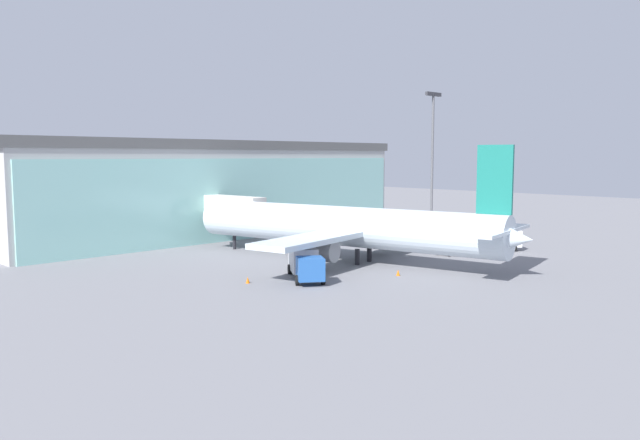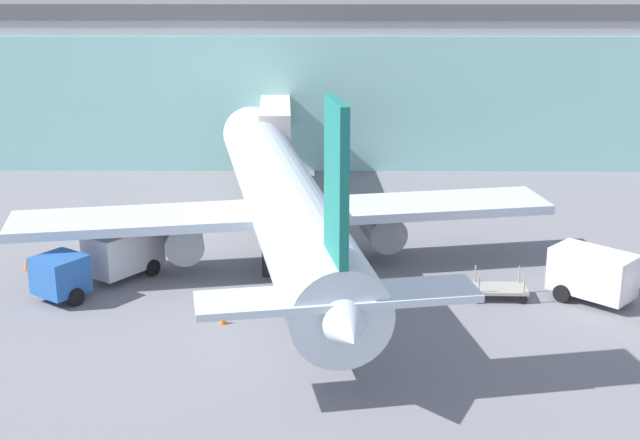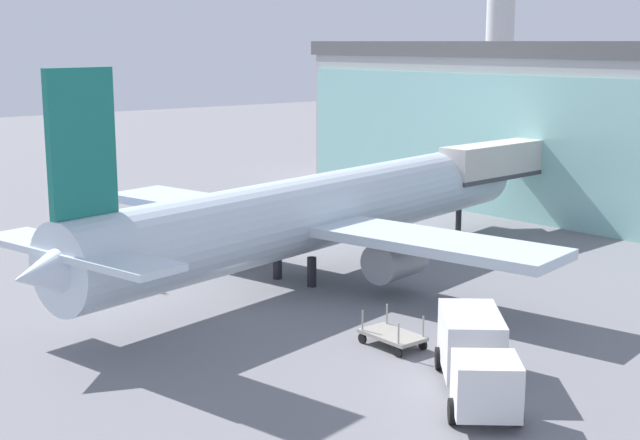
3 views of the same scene
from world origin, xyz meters
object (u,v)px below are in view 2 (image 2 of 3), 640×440
at_px(catering_truck, 104,258).
at_px(jet_bridge, 276,118).
at_px(airplane, 283,200).
at_px(safety_cone_wingtip, 27,265).
at_px(baggage_cart, 499,289).
at_px(safety_cone_nose, 223,318).
at_px(fuel_truck, 618,280).

bearing_deg(catering_truck, jet_bridge, -163.60).
xyz_separation_m(jet_bridge, airplane, (2.26, -18.57, -1.07)).
distance_m(catering_truck, safety_cone_wingtip, 5.43).
bearing_deg(safety_cone_wingtip, baggage_cart, -6.24).
relative_size(jet_bridge, safety_cone_nose, 23.47).
xyz_separation_m(catering_truck, safety_cone_wingtip, (-4.96, 1.85, -1.19)).
bearing_deg(safety_cone_wingtip, fuel_truck, -6.94).
xyz_separation_m(catering_truck, safety_cone_nose, (7.03, -4.83, -1.19)).
distance_m(catering_truck, safety_cone_nose, 8.61).
bearing_deg(jet_bridge, airplane, -178.38).
relative_size(airplane, safety_cone_nose, 70.06).
relative_size(airplane, fuel_truck, 5.51).
bearing_deg(airplane, jet_bridge, -5.98).
relative_size(jet_bridge, baggage_cart, 4.56).
distance_m(jet_bridge, safety_cone_wingtip, 24.26).
xyz_separation_m(airplane, fuel_truck, (17.07, -5.94, -2.14)).
bearing_deg(safety_cone_nose, catering_truck, 145.51).
height_order(airplane, fuel_truck, airplane).
bearing_deg(safety_cone_nose, jet_bridge, 90.33).
bearing_deg(fuel_truck, catering_truck, -144.03).
xyz_separation_m(fuel_truck, baggage_cart, (-5.63, 1.00, -0.97)).
bearing_deg(airplane, safety_cone_nose, 153.67).
height_order(airplane, catering_truck, airplane).
bearing_deg(baggage_cart, safety_cone_wingtip, 172.68).
distance_m(airplane, catering_truck, 10.20).
relative_size(safety_cone_nose, safety_cone_wingtip, 1.00).
bearing_deg(baggage_cart, safety_cone_nose, -165.04).
xyz_separation_m(jet_bridge, fuel_truck, (19.33, -24.51, -3.21)).
xyz_separation_m(jet_bridge, baggage_cart, (13.70, -23.51, -4.18)).
height_order(jet_bridge, safety_cone_wingtip, jet_bridge).
bearing_deg(airplane, catering_truck, 100.72).
bearing_deg(safety_cone_nose, safety_cone_wingtip, 150.86).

